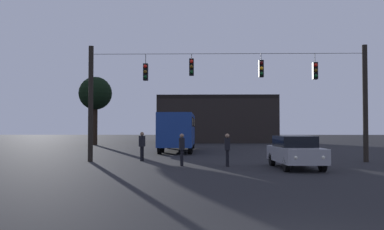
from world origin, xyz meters
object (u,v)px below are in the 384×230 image
pedestrian_crossing_center (142,145)px  car_near_right (295,151)px  tree_left_silhouette (95,94)px  city_bus (178,128)px  pedestrian_crossing_right (227,148)px  pedestrian_crossing_left (182,148)px

pedestrian_crossing_center → car_near_right: bearing=-28.4°
car_near_right → tree_left_silhouette: tree_left_silhouette is taller
city_bus → pedestrian_crossing_right: bearing=-77.0°
city_bus → pedestrian_crossing_left: (0.91, -13.50, -0.96)m
pedestrian_crossing_center → city_bus: bearing=81.7°
car_near_right → pedestrian_crossing_center: 8.87m
city_bus → tree_left_silhouette: bearing=130.5°
car_near_right → pedestrian_crossing_left: size_ratio=2.74×
city_bus → pedestrian_crossing_left: bearing=-86.1°
pedestrian_crossing_right → tree_left_silhouette: size_ratio=0.21×
pedestrian_crossing_center → pedestrian_crossing_right: pedestrian_crossing_center is taller
pedestrian_crossing_left → tree_left_silhouette: bearing=113.3°
city_bus → car_near_right: bearing=-66.7°
car_near_right → pedestrian_crossing_left: bearing=168.5°
city_bus → tree_left_silhouette: (-9.91, 11.60, 3.82)m
car_near_right → tree_left_silhouette: bearing=121.7°
city_bus → tree_left_silhouette: size_ratio=1.45×
car_near_right → city_bus: bearing=113.3°
car_near_right → tree_left_silhouette: size_ratio=0.58×
pedestrian_crossing_left → pedestrian_crossing_center: (-2.43, 3.13, 0.04)m
car_near_right → pedestrian_crossing_right: 3.25m
pedestrian_crossing_center → pedestrian_crossing_right: (4.69, -3.29, -0.03)m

